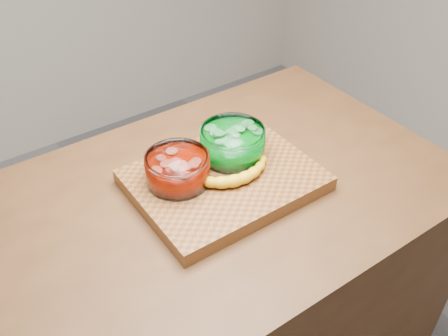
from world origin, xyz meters
TOP-DOWN VIEW (x-y plane):
  - counter at (0.00, 0.00)m, footprint 1.20×0.80m
  - cutting_board at (0.00, 0.00)m, footprint 0.45×0.35m
  - bowl_red at (-0.11, 0.04)m, footprint 0.16×0.16m
  - bowl_green at (0.06, 0.05)m, footprint 0.17×0.17m
  - banana at (0.01, -0.01)m, footprint 0.25×0.14m

SIDE VIEW (x-z plane):
  - counter at x=0.00m, z-range 0.00..0.90m
  - cutting_board at x=0.00m, z-range 0.90..0.94m
  - banana at x=0.01m, z-range 0.94..0.97m
  - bowl_red at x=-0.11m, z-range 0.94..1.01m
  - bowl_green at x=0.06m, z-range 0.94..1.02m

